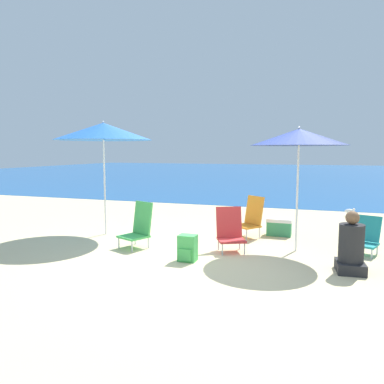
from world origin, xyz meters
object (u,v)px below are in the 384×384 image
Objects in this scene: beach_chair_red at (230,230)px; backpack_green at (188,248)px; beach_chair_green at (139,226)px; backpack_orange at (355,236)px; seagull at (350,211)px; beach_umbrella_blue at (103,132)px; beach_umbrella_navy at (299,137)px; person_seated_near at (351,248)px; beach_chair_teal at (366,236)px; cooler_box at (279,227)px; beach_chair_orange at (251,217)px.

backpack_green is (-0.51, -0.86, -0.17)m from beach_chair_red.
beach_chair_green is 2.34× the size of backpack_orange.
seagull is at bearing 62.65° from backpack_green.
beach_umbrella_blue is 4.01m from beach_umbrella_navy.
person_seated_near is (0.85, -0.98, -1.67)m from beach_umbrella_navy.
beach_chair_red is 2.08m from person_seated_near.
beach_chair_teal is 1.51× the size of backpack_green.
beach_umbrella_navy reaches higher than beach_chair_green.
beach_chair_teal is (1.17, 0.23, -1.74)m from beach_umbrella_navy.
cooler_box is (-1.26, 2.16, -0.18)m from person_seated_near.
cooler_box is at bearing 16.93° from beach_umbrella_blue.
person_seated_near reaches higher than seagull.
person_seated_near is (3.66, -0.31, -0.03)m from beach_chair_green.
backpack_green is at bearing -143.39° from beach_umbrella_navy.
beach_chair_red is at bearing -152.00° from backpack_orange.
beach_umbrella_navy is at bearing -70.59° from cooler_box.
backpack_green is at bearing -29.02° from beach_umbrella_blue.
beach_umbrella_navy is at bearing 36.61° from backpack_green.
person_seated_near is (-0.32, -1.20, 0.07)m from beach_chair_teal.
seagull is at bearing 109.93° from beach_chair_teal.
beach_chair_red is at bearing 59.34° from backpack_green.
backpack_orange is at bearing 78.29° from person_seated_near.
beach_umbrella_navy is 2.06m from beach_chair_orange.
beach_chair_green is at bearing 154.77° from backpack_green.
person_seated_near is at bearing -93.87° from seagull.
beach_umbrella_navy reaches higher than backpack_orange.
beach_chair_orange reaches higher than beach_chair_red.
beach_umbrella_blue is 5.30m from person_seated_near.
beach_umbrella_navy is 2.11m from beach_chair_teal.
beach_umbrella_blue is 3.36m from backpack_green.
backpack_green reaches higher than cooler_box.
seagull is (2.85, 5.51, -0.07)m from backpack_green.
beach_chair_orange is at bearing -122.18° from seagull.
beach_chair_red is 1.21m from beach_chair_orange.
beach_umbrella_navy reaches higher than person_seated_near.
beach_chair_teal is 1.25m from person_seated_near.
backpack_orange is 0.70× the size of cooler_box.
backpack_orange is (2.02, -0.04, -0.25)m from beach_chair_orange.
seagull is (2.34, 4.65, -0.24)m from beach_chair_red.
beach_umbrella_navy is 4.84m from seagull.
beach_chair_orange is at bearing 63.16° from beach_chair_green.
person_seated_near is (1.98, -0.61, -0.01)m from beach_chair_red.
cooler_box reaches higher than backpack_orange.
backpack_green is at bearing -117.35° from seagull.
cooler_box reaches higher than seagull.
beach_umbrella_blue reaches higher than person_seated_near.
beach_chair_green reaches higher than cooler_box.
person_seated_near is (4.85, -1.06, -1.84)m from beach_umbrella_blue.
beach_chair_teal is (3.99, 0.90, -0.09)m from beach_chair_green.
beach_chair_orange is 3.20× the size of seagull.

